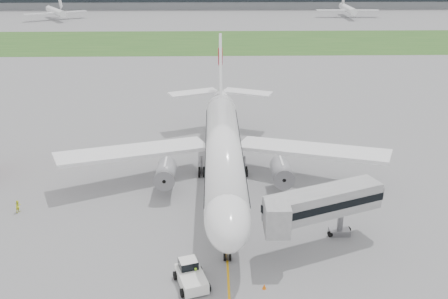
{
  "coord_description": "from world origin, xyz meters",
  "views": [
    {
      "loc": [
        -1.45,
        -61.01,
        31.89
      ],
      "look_at": [
        0.04,
        2.0,
        6.19
      ],
      "focal_mm": 40.0,
      "sensor_mm": 36.0,
      "label": 1
    }
  ],
  "objects_px": {
    "airliner": "(223,145)",
    "jet_bridge": "(317,205)",
    "ground_crew_near": "(195,274)",
    "pushback_tug": "(191,275)"
  },
  "relations": [
    {
      "from": "airliner",
      "to": "jet_bridge",
      "type": "bearing_deg",
      "value": -59.18
    },
    {
      "from": "jet_bridge",
      "to": "ground_crew_near",
      "type": "height_order",
      "value": "jet_bridge"
    },
    {
      "from": "airliner",
      "to": "pushback_tug",
      "type": "relative_size",
      "value": 10.87
    },
    {
      "from": "jet_bridge",
      "to": "ground_crew_near",
      "type": "relative_size",
      "value": 8.32
    },
    {
      "from": "airliner",
      "to": "ground_crew_near",
      "type": "distance_m",
      "value": 24.25
    },
    {
      "from": "airliner",
      "to": "pushback_tug",
      "type": "xyz_separation_m",
      "value": [
        -3.85,
        -23.8,
        -4.62
      ]
    },
    {
      "from": "pushback_tug",
      "to": "ground_crew_near",
      "type": "xyz_separation_m",
      "value": [
        0.48,
        0.28,
        -0.18
      ]
    },
    {
      "from": "airliner",
      "to": "jet_bridge",
      "type": "height_order",
      "value": "airliner"
    },
    {
      "from": "airliner",
      "to": "ground_crew_near",
      "type": "relative_size",
      "value": 31.13
    },
    {
      "from": "pushback_tug",
      "to": "airliner",
      "type": "bearing_deg",
      "value": 63.47
    }
  ]
}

